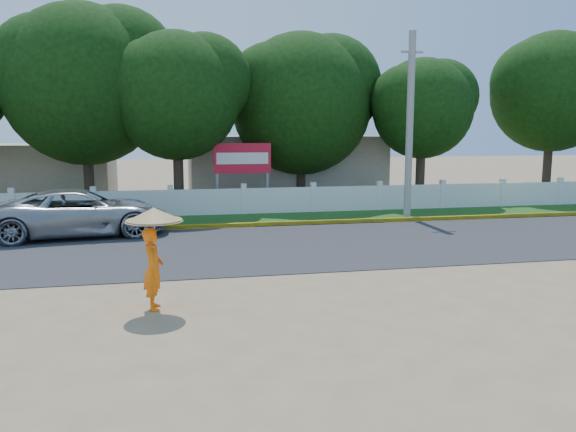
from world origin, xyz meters
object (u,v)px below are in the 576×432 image
Objects in this scene: utility_pole at (410,126)px; monk_with_parasol at (154,244)px; vehicle at (81,213)px; billboard at (242,162)px.

monk_with_parasol is at bearing -133.95° from utility_pole.
utility_pole reaches higher than vehicle.
monk_with_parasol is 13.79m from billboard.
vehicle is 8.88m from monk_with_parasol.
utility_pole is at bearing -28.30° from billboard.
vehicle is at bearing -172.95° from utility_pole.
vehicle is 1.92× the size of billboard.
vehicle is 2.81× the size of monk_with_parasol.
vehicle is at bearing 107.14° from monk_with_parasol.
monk_with_parasol is (-9.63, -9.98, -2.34)m from utility_pole.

